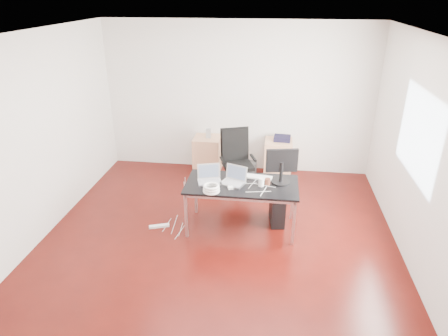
# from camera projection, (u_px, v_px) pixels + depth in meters

# --- Properties ---
(room_shell) EXTENTS (5.00, 5.00, 5.00)m
(room_shell) POSITION_uv_depth(u_px,v_px,m) (221.00, 147.00, 5.17)
(room_shell) COLOR #380906
(room_shell) RESTS_ON ground
(desk) EXTENTS (1.60, 0.80, 0.73)m
(desk) POSITION_uv_depth(u_px,v_px,m) (242.00, 187.00, 5.71)
(desk) COLOR black
(desk) RESTS_ON ground
(office_chair) EXTENTS (0.61, 0.63, 1.08)m
(office_chair) POSITION_uv_depth(u_px,v_px,m) (237.00, 158.00, 6.88)
(office_chair) COLOR black
(office_chair) RESTS_ON ground
(filing_cabinet_left) EXTENTS (0.50, 0.50, 0.70)m
(filing_cabinet_left) POSITION_uv_depth(u_px,v_px,m) (207.00, 155.00, 7.69)
(filing_cabinet_left) COLOR tan
(filing_cabinet_left) RESTS_ON ground
(filing_cabinet_right) EXTENTS (0.50, 0.50, 0.70)m
(filing_cabinet_right) POSITION_uv_depth(u_px,v_px,m) (278.00, 158.00, 7.52)
(filing_cabinet_right) COLOR tan
(filing_cabinet_right) RESTS_ON ground
(pc_tower) EXTENTS (0.25, 0.47, 0.44)m
(pc_tower) POSITION_uv_depth(u_px,v_px,m) (277.00, 209.00, 6.04)
(pc_tower) COLOR black
(pc_tower) RESTS_ON ground
(wastebasket) EXTENTS (0.29, 0.29, 0.28)m
(wastebasket) POSITION_uv_depth(u_px,v_px,m) (250.00, 169.00, 7.57)
(wastebasket) COLOR black
(wastebasket) RESTS_ON ground
(power_strip) EXTENTS (0.30, 0.16, 0.04)m
(power_strip) POSITION_uv_depth(u_px,v_px,m) (159.00, 226.00, 5.99)
(power_strip) COLOR white
(power_strip) RESTS_ON ground
(laptop_left) EXTENTS (0.39, 0.33, 0.23)m
(laptop_left) POSITION_uv_depth(u_px,v_px,m) (209.00, 178.00, 5.75)
(laptop_left) COLOR silver
(laptop_left) RESTS_ON desk
(laptop_right) EXTENTS (0.40, 0.36, 0.23)m
(laptop_right) POSITION_uv_depth(u_px,v_px,m) (234.00, 179.00, 5.71)
(laptop_right) COLOR silver
(laptop_right) RESTS_ON desk
(monitor) EXTENTS (0.45, 0.26, 0.51)m
(monitor) POSITION_uv_depth(u_px,v_px,m) (282.00, 164.00, 5.62)
(monitor) COLOR black
(monitor) RESTS_ON desk
(keyboard) EXTENTS (0.45, 0.20, 0.02)m
(keyboard) POSITION_uv_depth(u_px,v_px,m) (257.00, 177.00, 5.87)
(keyboard) COLOR white
(keyboard) RESTS_ON desk
(cup_white) EXTENTS (0.10, 0.10, 0.12)m
(cup_white) POSITION_uv_depth(u_px,v_px,m) (261.00, 182.00, 5.60)
(cup_white) COLOR white
(cup_white) RESTS_ON desk
(cup_brown) EXTENTS (0.10, 0.10, 0.10)m
(cup_brown) POSITION_uv_depth(u_px,v_px,m) (267.00, 182.00, 5.64)
(cup_brown) COLOR brown
(cup_brown) RESTS_ON desk
(cable_coil) EXTENTS (0.24, 0.24, 0.11)m
(cable_coil) POSITION_uv_depth(u_px,v_px,m) (211.00, 189.00, 5.44)
(cable_coil) COLOR white
(cable_coil) RESTS_ON desk
(power_adapter) EXTENTS (0.09, 0.09, 0.03)m
(power_adapter) POSITION_uv_depth(u_px,v_px,m) (230.00, 188.00, 5.55)
(power_adapter) COLOR white
(power_adapter) RESTS_ON desk
(speaker) EXTENTS (0.09, 0.08, 0.18)m
(speaker) POSITION_uv_depth(u_px,v_px,m) (209.00, 133.00, 7.50)
(speaker) COLOR #9E9E9E
(speaker) RESTS_ON filing_cabinet_left
(navy_garment) EXTENTS (0.32, 0.26, 0.09)m
(navy_garment) POSITION_uv_depth(u_px,v_px,m) (282.00, 138.00, 7.37)
(navy_garment) COLOR black
(navy_garment) RESTS_ON filing_cabinet_right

